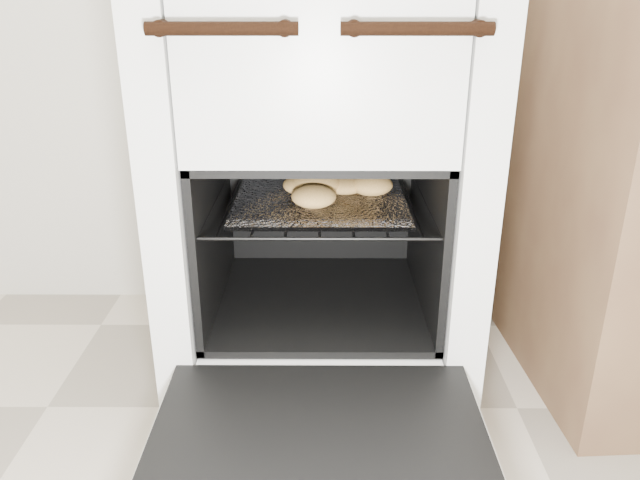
% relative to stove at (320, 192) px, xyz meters
% --- Properties ---
extents(stove, '(0.58, 0.65, 0.89)m').
position_rel_stove_xyz_m(stove, '(0.00, 0.00, 0.00)').
color(stove, silver).
rests_on(stove, ground).
extents(oven_door, '(0.52, 0.41, 0.04)m').
position_rel_stove_xyz_m(oven_door, '(0.00, -0.49, -0.24)').
color(oven_door, black).
rests_on(oven_door, stove).
extents(oven_rack, '(0.42, 0.41, 0.01)m').
position_rel_stove_xyz_m(oven_rack, '(0.00, -0.06, 0.00)').
color(oven_rack, black).
rests_on(oven_rack, stove).
extents(foil_sheet, '(0.33, 0.29, 0.01)m').
position_rel_stove_xyz_m(foil_sheet, '(0.00, -0.08, 0.01)').
color(foil_sheet, white).
rests_on(foil_sheet, oven_rack).
extents(baked_rolls, '(0.24, 0.23, 0.05)m').
position_rel_stove_xyz_m(baked_rolls, '(0.02, -0.05, 0.03)').
color(baked_rolls, '#DFA459').
rests_on(baked_rolls, foil_sheet).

